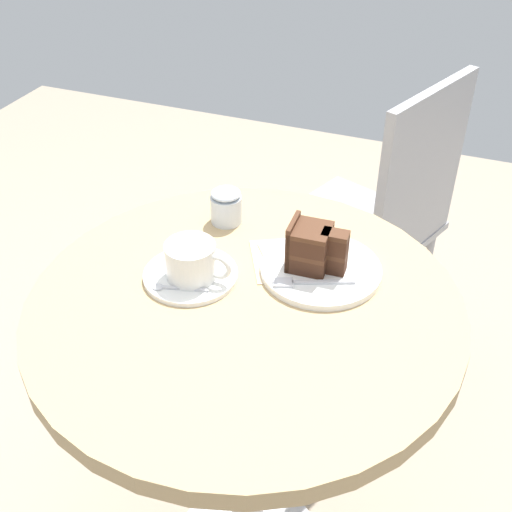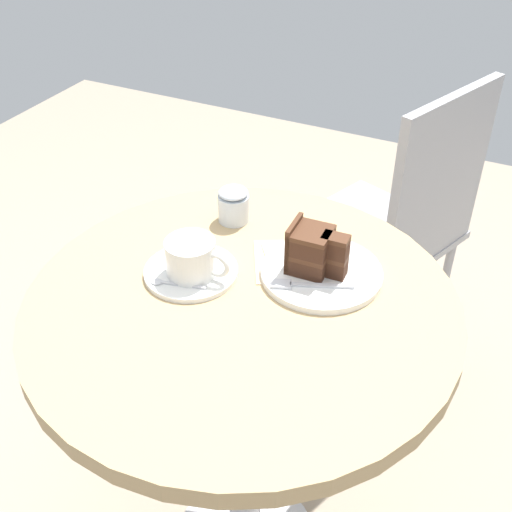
{
  "view_description": "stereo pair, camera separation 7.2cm",
  "coord_description": "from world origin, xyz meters",
  "views": [
    {
      "loc": [
        0.31,
        -0.75,
        1.44
      ],
      "look_at": [
        -0.01,
        0.07,
        0.79
      ],
      "focal_mm": 45.0,
      "sensor_mm": 36.0,
      "label": 1
    },
    {
      "loc": [
        0.38,
        -0.72,
        1.44
      ],
      "look_at": [
        -0.01,
        0.07,
        0.79
      ],
      "focal_mm": 45.0,
      "sensor_mm": 36.0,
      "label": 2
    }
  ],
  "objects": [
    {
      "name": "cafe_table",
      "position": [
        0.0,
        0.0,
        0.62
      ],
      "size": [
        0.73,
        0.73,
        0.75
      ],
      "color": "tan",
      "rests_on": "ground"
    },
    {
      "name": "napkin",
      "position": [
        0.04,
        0.14,
        0.76
      ],
      "size": [
        0.19,
        0.18,
        0.0
      ],
      "rotation": [
        0.0,
        0.0,
        0.49
      ],
      "color": "beige",
      "rests_on": "cafe_table"
    },
    {
      "name": "saucer",
      "position": [
        -0.11,
        0.02,
        0.76
      ],
      "size": [
        0.16,
        0.16,
        0.01
      ],
      "color": "white",
      "rests_on": "cafe_table"
    },
    {
      "name": "fork",
      "position": [
        0.08,
        0.06,
        0.77
      ],
      "size": [
        0.14,
        0.07,
        0.0
      ],
      "rotation": [
        0.0,
        0.0,
        3.53
      ],
      "color": "silver",
      "rests_on": "cake_plate"
    },
    {
      "name": "sugar_pot",
      "position": [
        -0.12,
        0.21,
        0.79
      ],
      "size": [
        0.06,
        0.06,
        0.07
      ],
      "color": "silver",
      "rests_on": "cafe_table"
    },
    {
      "name": "coffee_cup",
      "position": [
        -0.1,
        0.02,
        0.8
      ],
      "size": [
        0.12,
        0.09,
        0.07
      ],
      "color": "white",
      "rests_on": "saucer"
    },
    {
      "name": "teaspoon",
      "position": [
        -0.12,
        -0.03,
        0.76
      ],
      "size": [
        0.09,
        0.03,
        0.0
      ],
      "rotation": [
        0.0,
        0.0,
        3.4
      ],
      "color": "silver",
      "rests_on": "saucer"
    },
    {
      "name": "cake_slice",
      "position": [
        0.08,
        0.11,
        0.81
      ],
      "size": [
        0.1,
        0.07,
        0.09
      ],
      "rotation": [
        0.0,
        0.0,
        0.05
      ],
      "color": "#422619",
      "rests_on": "cake_plate"
    },
    {
      "name": "cake_plate",
      "position": [
        0.1,
        0.12,
        0.76
      ],
      "size": [
        0.21,
        0.21,
        0.01
      ],
      "color": "white",
      "rests_on": "cafe_table"
    },
    {
      "name": "cafe_chair",
      "position": [
        0.11,
        0.68,
        0.54
      ],
      "size": [
        0.49,
        0.49,
        0.91
      ],
      "rotation": [
        0.0,
        0.0,
        4.35
      ],
      "color": "#9E9EA3",
      "rests_on": "ground"
    }
  ]
}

